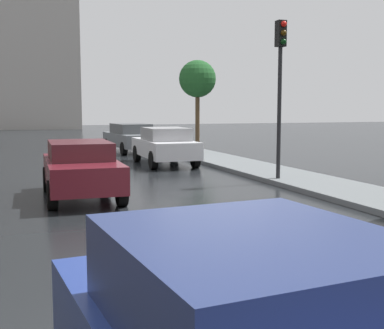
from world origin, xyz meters
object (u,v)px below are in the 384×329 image
(car_maroon_near_kerb, at_px, (81,168))
(car_white_behind_camera, at_px, (165,145))
(traffic_light, at_px, (280,71))
(car_grey_mid_road, at_px, (131,137))
(street_tree_near, at_px, (197,80))

(car_maroon_near_kerb, height_order, car_white_behind_camera, car_white_behind_camera)
(car_maroon_near_kerb, relative_size, traffic_light, 0.88)
(car_grey_mid_road, height_order, car_white_behind_camera, car_white_behind_camera)
(car_white_behind_camera, height_order, street_tree_near, street_tree_near)
(car_maroon_near_kerb, xyz_separation_m, car_grey_mid_road, (4.16, 12.59, 0.01))
(car_maroon_near_kerb, bearing_deg, traffic_light, -173.13)
(car_grey_mid_road, xyz_separation_m, traffic_light, (1.74, -12.05, 2.57))
(car_white_behind_camera, height_order, traffic_light, traffic_light)
(car_maroon_near_kerb, bearing_deg, street_tree_near, -118.97)
(car_white_behind_camera, bearing_deg, street_tree_near, 62.82)
(car_maroon_near_kerb, distance_m, car_white_behind_camera, 7.63)
(street_tree_near, bearing_deg, traffic_light, -100.21)
(car_grey_mid_road, relative_size, street_tree_near, 0.94)
(car_white_behind_camera, xyz_separation_m, street_tree_near, (4.22, 7.64, 3.04))
(car_white_behind_camera, distance_m, traffic_light, 6.66)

